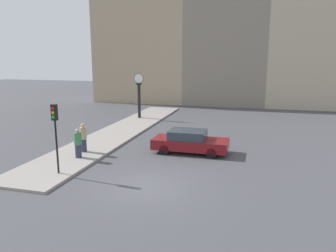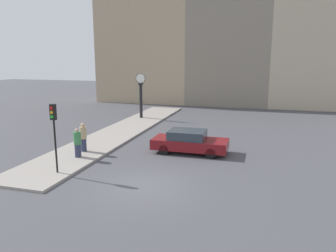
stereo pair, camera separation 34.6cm
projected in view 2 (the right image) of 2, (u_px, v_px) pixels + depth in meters
ground_plane at (143, 186)px, 14.71m from camera, size 120.00×120.00×0.00m
sidewalk_corner at (123, 130)px, 25.65m from camera, size 3.37×24.13×0.13m
building_row at (230, 39)px, 38.69m from camera, size 31.60×5.00×18.24m
sedan_car at (189, 142)px, 19.77m from camera, size 4.52×1.88×1.38m
traffic_light_near at (54, 124)px, 15.61m from camera, size 0.26×0.24×3.39m
street_clock at (141, 95)px, 30.38m from camera, size 0.91×0.36×4.11m
pedestrian_tan_coat at (83, 137)px, 19.59m from camera, size 0.39×0.39×1.74m
pedestrian_green_hoodie at (77, 143)px, 18.45m from camera, size 0.41×0.41×1.65m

